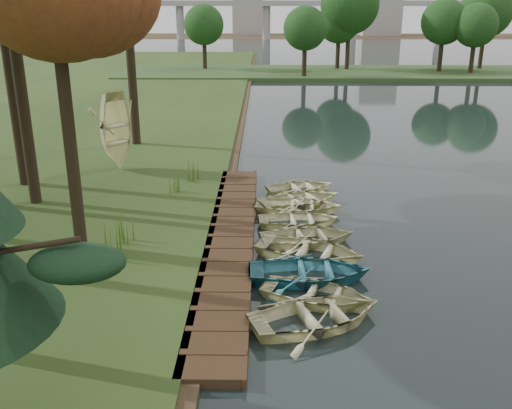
{
  "coord_description": "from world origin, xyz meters",
  "views": [
    {
      "loc": [
        -0.46,
        -18.19,
        7.86
      ],
      "look_at": [
        -0.72,
        0.49,
        1.27
      ],
      "focal_mm": 40.0,
      "sensor_mm": 36.0,
      "label": 1
    }
  ],
  "objects_px": {
    "boardwalk": "(230,240)",
    "rowboat_0": "(317,312)",
    "stored_rowboat": "(119,161)",
    "rowboat_2": "(310,269)",
    "rowboat_1": "(317,291)"
  },
  "relations": [
    {
      "from": "rowboat_2",
      "to": "stored_rowboat",
      "type": "xyz_separation_m",
      "value": [
        -8.4,
        11.21,
        0.26
      ]
    },
    {
      "from": "rowboat_1",
      "to": "rowboat_2",
      "type": "relative_size",
      "value": 0.87
    },
    {
      "from": "stored_rowboat",
      "to": "rowboat_2",
      "type": "bearing_deg",
      "value": -108.02
    },
    {
      "from": "boardwalk",
      "to": "rowboat_1",
      "type": "relative_size",
      "value": 5.07
    },
    {
      "from": "boardwalk",
      "to": "stored_rowboat",
      "type": "xyz_separation_m",
      "value": [
        -5.87,
        8.34,
        0.54
      ]
    },
    {
      "from": "boardwalk",
      "to": "rowboat_0",
      "type": "relative_size",
      "value": 4.49
    },
    {
      "from": "boardwalk",
      "to": "rowboat_1",
      "type": "bearing_deg",
      "value": -57.57
    },
    {
      "from": "rowboat_2",
      "to": "stored_rowboat",
      "type": "distance_m",
      "value": 14.02
    },
    {
      "from": "boardwalk",
      "to": "rowboat_1",
      "type": "distance_m",
      "value": 4.92
    },
    {
      "from": "rowboat_1",
      "to": "boardwalk",
      "type": "bearing_deg",
      "value": 52.19
    },
    {
      "from": "rowboat_0",
      "to": "rowboat_2",
      "type": "xyz_separation_m",
      "value": [
        -0.0,
        2.5,
        0.01
      ]
    },
    {
      "from": "rowboat_2",
      "to": "rowboat_1",
      "type": "bearing_deg",
      "value": -176.81
    },
    {
      "from": "rowboat_0",
      "to": "rowboat_1",
      "type": "relative_size",
      "value": 1.13
    },
    {
      "from": "rowboat_2",
      "to": "rowboat_0",
      "type": "bearing_deg",
      "value": 178.38
    },
    {
      "from": "rowboat_0",
      "to": "rowboat_2",
      "type": "distance_m",
      "value": 2.5
    }
  ]
}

